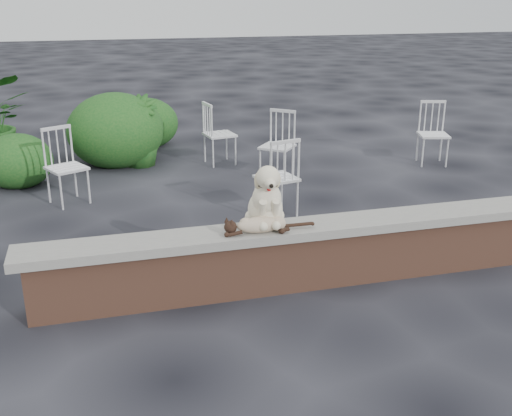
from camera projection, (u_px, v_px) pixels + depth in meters
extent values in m
plane|color=black|center=(369.00, 276.00, 5.68)|extent=(60.00, 60.00, 0.00)
cube|color=brown|center=(371.00, 251.00, 5.60)|extent=(6.00, 0.30, 0.50)
cube|color=slate|center=(373.00, 222.00, 5.50)|extent=(6.20, 0.40, 0.08)
imported|color=#144718|center=(139.00, 131.00, 9.09)|extent=(0.71, 0.71, 1.05)
ellipsoid|color=#144718|center=(17.00, 161.00, 8.21)|extent=(0.95, 0.87, 0.75)
ellipsoid|color=#144718|center=(116.00, 131.00, 9.18)|extent=(1.44, 1.32, 1.14)
ellipsoid|color=#144718|center=(146.00, 123.00, 10.32)|extent=(1.08, 0.99, 0.85)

